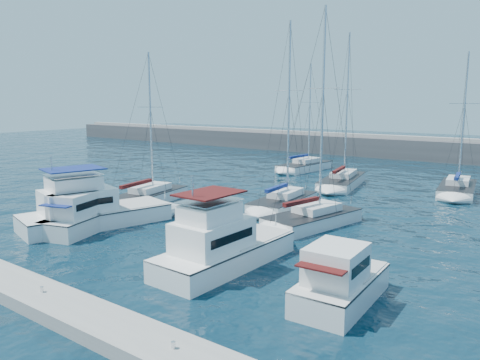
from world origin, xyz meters
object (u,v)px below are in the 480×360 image
Objects in this scene: motor_yacht_port_outer at (79,219)px; sailboat_back_a at (305,166)px; motor_yacht_stbd_inner at (221,248)px; motor_yacht_stbd_outer at (339,284)px; sailboat_back_b at (342,181)px; motor_yacht_port_inner at (89,211)px; sailboat_mid_c at (283,202)px; sailboat_back_c at (457,189)px; sailboat_mid_a at (147,197)px; sailboat_mid_d at (313,218)px.

sailboat_back_a is at bearing 75.46° from motor_yacht_port_outer.
sailboat_back_a is at bearing 113.12° from motor_yacht_stbd_inner.
sailboat_back_b reaches higher than motor_yacht_stbd_outer.
sailboat_mid_c is at bearing 72.95° from motor_yacht_port_inner.
motor_yacht_stbd_inner is at bearing -90.78° from sailboat_back_b.
motor_yacht_port_inner is 33.66m from sailboat_back_c.
motor_yacht_port_outer is 0.47× the size of sailboat_back_c.
sailboat_mid_a reaches higher than motor_yacht_stbd_outer.
sailboat_back_c is at bearing -9.21° from sailboat_back_a.
sailboat_back_c is (5.87, 29.02, -0.62)m from motor_yacht_stbd_inner.
sailboat_back_b is 11.01m from sailboat_back_c.
motor_yacht_port_outer is 34.44m from sailboat_back_c.
sailboat_back_b is at bearing 49.84° from sailboat_mid_a.
motor_yacht_stbd_inner reaches higher than motor_yacht_port_outer.
sailboat_back_c is at bearing 2.06° from sailboat_back_b.
sailboat_mid_c is at bearing -99.58° from sailboat_back_b.
sailboat_back_b reaches higher than sailboat_back_a.
sailboat_back_c is at bearing 71.86° from motor_yacht_port_inner.
sailboat_mid_c is (7.66, 14.32, -0.40)m from motor_yacht_port_outer.
sailboat_back_b is at bearing 102.09° from motor_yacht_stbd_inner.
sailboat_back_a is (-1.15, 34.28, -0.44)m from motor_yacht_port_outer.
motor_yacht_stbd_outer is 29.45m from sailboat_back_b.
sailboat_mid_a is 25.27m from sailboat_back_a.
sailboat_mid_c is 12.51m from sailboat_back_b.
sailboat_back_a is 0.86× the size of sailboat_back_b.
sailboat_mid_a is at bearing -89.19° from sailboat_back_a.
sailboat_back_a reaches higher than motor_yacht_port_outer.
sailboat_mid_d is at bearing -115.47° from sailboat_back_c.
sailboat_mid_d is at bearing -41.85° from sailboat_mid_c.
sailboat_back_a reaches higher than sailboat_back_c.
motor_yacht_stbd_inner is 0.56× the size of sailboat_back_b.
motor_yacht_port_outer is 0.47× the size of sailboat_back_a.
motor_yacht_stbd_inner is 17.60m from sailboat_mid_a.
sailboat_back_b is at bearing 58.29° from motor_yacht_port_outer.
motor_yacht_stbd_outer is at bearing -1.87° from motor_yacht_stbd_inner.
sailboat_mid_c reaches higher than motor_yacht_port_inner.
motor_yacht_port_outer is 0.49× the size of sailboat_mid_a.
motor_yacht_stbd_inner is at bearing -77.38° from sailboat_mid_d.
sailboat_back_b is (-4.84, 15.89, -0.01)m from sailboat_mid_d.
sailboat_mid_a reaches higher than motor_yacht_port_outer.
motor_yacht_stbd_outer is 13.12m from sailboat_mid_d.
motor_yacht_stbd_outer is 24.13m from sailboat_mid_a.
sailboat_mid_d reaches higher than sailboat_mid_c.
sailboat_mid_a reaches higher than motor_yacht_port_inner.
sailboat_mid_c reaches higher than sailboat_back_c.
sailboat_back_c is (18.03, 29.34, -0.43)m from motor_yacht_port_outer.
sailboat_back_b is (-4.85, 26.50, -0.61)m from motor_yacht_stbd_inner.
motor_yacht_port_inner reaches higher than motor_yacht_stbd_outer.
sailboat_mid_a is (-15.26, 8.76, -0.63)m from motor_yacht_stbd_inner.
sailboat_mid_d is 0.97× the size of sailboat_back_b.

